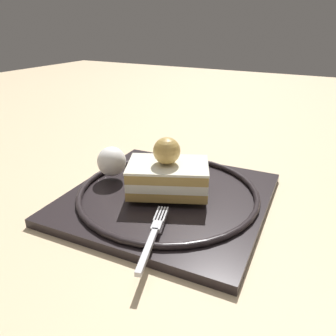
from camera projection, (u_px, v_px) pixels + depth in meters
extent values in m
plane|color=#D3B78D|center=(166.00, 192.00, 0.45)|extent=(2.40, 2.40, 0.00)
cube|color=black|center=(168.00, 198.00, 0.43)|extent=(0.26, 0.26, 0.01)
torus|color=black|center=(168.00, 192.00, 0.42)|extent=(0.24, 0.24, 0.01)
cube|color=tan|center=(168.00, 186.00, 0.42)|extent=(0.10, 0.12, 0.01)
cube|color=white|center=(168.00, 178.00, 0.41)|extent=(0.10, 0.12, 0.01)
cube|color=tan|center=(168.00, 170.00, 0.41)|extent=(0.10, 0.12, 0.01)
cube|color=white|center=(168.00, 165.00, 0.41)|extent=(0.10, 0.12, 0.00)
sphere|color=tan|center=(167.00, 151.00, 0.40)|extent=(0.03, 0.03, 0.03)
ellipsoid|color=white|center=(112.00, 161.00, 0.45)|extent=(0.04, 0.04, 0.04)
cube|color=silver|center=(147.00, 250.00, 0.31)|extent=(0.07, 0.03, 0.00)
cube|color=silver|center=(157.00, 226.00, 0.34)|extent=(0.02, 0.01, 0.00)
cube|color=silver|center=(165.00, 216.00, 0.36)|extent=(0.03, 0.01, 0.00)
cube|color=silver|center=(163.00, 215.00, 0.36)|extent=(0.03, 0.01, 0.00)
cube|color=silver|center=(160.00, 215.00, 0.36)|extent=(0.03, 0.01, 0.00)
cube|color=silver|center=(157.00, 215.00, 0.36)|extent=(0.03, 0.01, 0.00)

